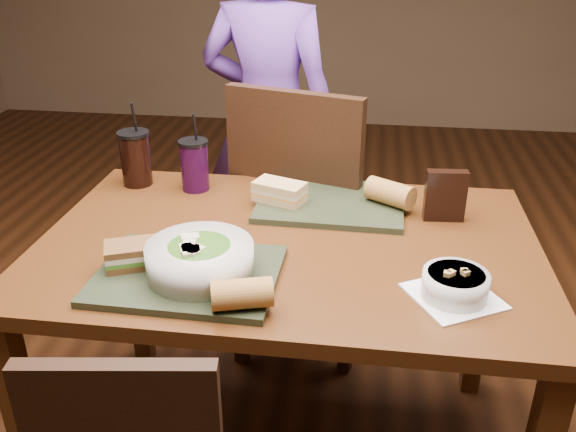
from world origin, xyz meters
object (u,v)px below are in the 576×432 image
at_px(tray_far, 330,203).
at_px(cup_berry, 194,165).
at_px(chip_bag, 445,196).
at_px(chair_far, 297,214).
at_px(cup_cola, 136,158).
at_px(dining_table, 288,270).
at_px(diner, 269,120).
at_px(sandwich_near, 131,255).
at_px(baguette_far, 390,193).
at_px(sandwich_far, 280,192).
at_px(tray_near, 188,275).
at_px(salad_bowl, 200,257).
at_px(soup_bowl, 455,284).
at_px(baguette_near, 242,294).

distance_m(tray_far, cup_berry, 0.44).
xyz_separation_m(cup_berry, chip_bag, (0.74, -0.12, -0.01)).
height_order(chair_far, cup_cola, chair_far).
bearing_deg(chip_bag, dining_table, -160.67).
distance_m(diner, sandwich_near, 1.20).
bearing_deg(baguette_far, cup_cola, 173.79).
bearing_deg(sandwich_far, cup_berry, 161.55).
height_order(diner, cup_cola, diner).
distance_m(diner, tray_near, 1.20).
relative_size(salad_bowl, cup_berry, 1.01).
height_order(soup_bowl, cup_cola, cup_cola).
distance_m(baguette_far, cup_cola, 0.79).
bearing_deg(diner, salad_bowl, 100.20).
bearing_deg(tray_near, chair_far, 77.10).
height_order(diner, sandwich_far, diner).
bearing_deg(dining_table, tray_far, 68.02).
relative_size(diner, chip_bag, 10.64).
bearing_deg(sandwich_near, baguette_far, 35.66).
bearing_deg(baguette_far, tray_near, -136.32).
bearing_deg(sandwich_far, tray_far, 10.80).
height_order(soup_bowl, sandwich_near, sandwich_near).
height_order(soup_bowl, chip_bag, chip_bag).
bearing_deg(baguette_far, cup_berry, 173.26).
height_order(tray_far, cup_cola, cup_cola).
bearing_deg(soup_bowl, sandwich_near, 179.45).
xyz_separation_m(diner, baguette_near, (0.17, -1.33, 0.03)).
distance_m(diner, salad_bowl, 1.20).
relative_size(soup_bowl, cup_cola, 0.90).
relative_size(sandwich_near, sandwich_far, 0.86).
xyz_separation_m(diner, chip_bag, (0.63, -0.80, 0.05)).
bearing_deg(baguette_near, soup_bowl, 15.79).
relative_size(salad_bowl, sandwich_near, 1.75).
xyz_separation_m(dining_table, baguette_near, (-0.05, -0.34, 0.14)).
xyz_separation_m(salad_bowl, cup_berry, (-0.16, 0.52, 0.02)).
height_order(baguette_far, chip_bag, chip_bag).
xyz_separation_m(tray_far, baguette_near, (-0.14, -0.58, 0.04)).
relative_size(baguette_near, cup_berry, 0.53).
bearing_deg(baguette_far, tray_far, 178.12).
xyz_separation_m(chair_far, baguette_near, (-0.01, -0.85, 0.22)).
xyz_separation_m(cup_cola, chip_bag, (0.94, -0.13, -0.01)).
height_order(diner, salad_bowl, diner).
bearing_deg(tray_near, baguette_near, -38.06).
bearing_deg(cup_cola, baguette_near, -54.08).
relative_size(sandwich_far, chip_bag, 1.13).
bearing_deg(baguette_near, sandwich_far, 90.38).
height_order(dining_table, salad_bowl, salad_bowl).
height_order(soup_bowl, baguette_near, baguette_near).
height_order(diner, tray_near, diner).
xyz_separation_m(sandwich_near, baguette_far, (0.61, 0.44, 0.01)).
relative_size(dining_table, baguette_far, 9.45).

